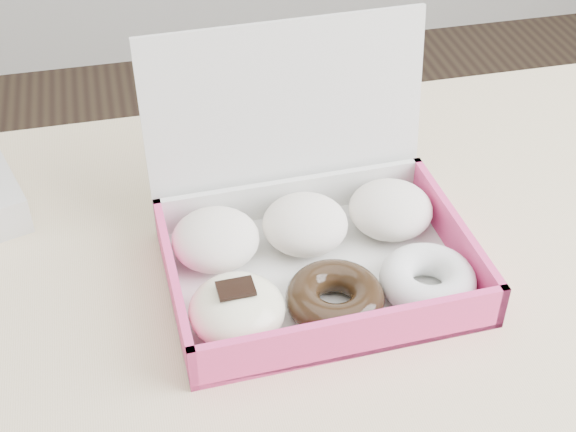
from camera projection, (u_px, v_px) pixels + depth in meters
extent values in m
cube|color=#D1B989|center=(350.00, 345.00, 0.72)|extent=(1.20, 0.80, 0.04)
cube|color=silver|center=(319.00, 277.00, 0.75)|extent=(0.28, 0.21, 0.01)
cube|color=#E73A7D|center=(353.00, 337.00, 0.67)|extent=(0.28, 0.02, 0.05)
cube|color=silver|center=(292.00, 198.00, 0.81)|extent=(0.28, 0.02, 0.05)
cube|color=#E73A7D|center=(174.00, 287.00, 0.71)|extent=(0.01, 0.20, 0.05)
cube|color=#E73A7D|center=(454.00, 236.00, 0.77)|extent=(0.01, 0.20, 0.05)
cube|color=silver|center=(286.00, 122.00, 0.78)|extent=(0.28, 0.04, 0.20)
ellipsoid|color=white|center=(216.00, 239.00, 0.75)|extent=(0.09, 0.09, 0.05)
ellipsoid|color=white|center=(305.00, 224.00, 0.77)|extent=(0.09, 0.09, 0.05)
ellipsoid|color=white|center=(391.00, 209.00, 0.79)|extent=(0.09, 0.09, 0.05)
ellipsoid|color=#F2ECC2|center=(237.00, 310.00, 0.68)|extent=(0.09, 0.09, 0.05)
cube|color=black|center=(236.00, 288.00, 0.67)|extent=(0.03, 0.02, 0.00)
torus|color=black|center=(335.00, 298.00, 0.70)|extent=(0.09, 0.09, 0.03)
torus|color=white|center=(428.00, 280.00, 0.72)|extent=(0.09, 0.09, 0.03)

